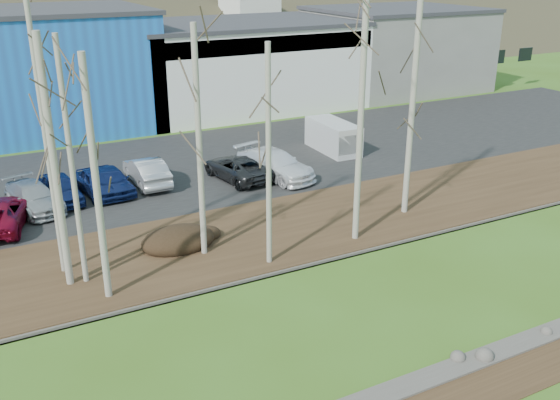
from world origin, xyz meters
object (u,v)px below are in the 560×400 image
car_2 (0,214)px  car_5 (147,171)px  car_9 (99,183)px  car_4 (111,181)px  van_white (335,137)px  car_7 (275,164)px  car_3 (34,197)px  car_6 (237,168)px  car_8 (60,189)px

car_2 → car_5: size_ratio=1.09×
car_2 → car_9: bearing=-139.2°
car_4 → van_white: size_ratio=0.90×
car_9 → car_2: bearing=-162.5°
car_5 → van_white: size_ratio=1.02×
car_4 → car_5: size_ratio=0.89×
car_7 → car_3: bearing=159.5°
car_3 → van_white: bearing=-8.2°
car_3 → van_white: van_white is taller
car_2 → car_3: (1.63, 1.55, -0.02)m
car_5 → car_3: bearing=9.5°
car_3 → car_6: 10.50m
car_2 → car_3: bearing=-119.4°
van_white → car_2: bearing=-169.2°
car_3 → car_9: bearing=-2.7°
car_8 → van_white: 16.71m
car_4 → car_9: bearing=173.9°
car_2 → car_9: (4.85, 2.12, 0.00)m
car_3 → car_5: size_ratio=1.00×
car_9 → car_7: bearing=-16.9°
car_3 → car_4: 3.91m
van_white → car_8: bearing=-174.9°
car_3 → car_4: (3.86, 0.57, 0.02)m
car_2 → car_7: (14.10, 0.35, 0.09)m
car_4 → car_7: 8.78m
car_4 → car_9: same height
car_7 → van_white: bearing=10.4°
car_2 → car_7: 14.10m
car_7 → car_9: size_ratio=1.33×
car_3 → car_9: 3.27m
car_9 → car_8: bearing=173.9°
car_4 → car_6: car_4 is taller
car_3 → car_4: car_4 is taller
car_6 → car_8: (-9.16, 1.05, 0.02)m
car_4 → car_7: bearing=-17.7°
car_8 → car_9: bearing=-6.1°
car_4 → car_5: (2.00, 0.44, 0.06)m
car_2 → car_3: 2.25m
car_4 → car_6: size_ratio=0.84×
car_3 → car_9: car_9 is taller
car_5 → car_6: size_ratio=0.94×
car_3 → car_6: car_6 is taller
car_3 → car_7: bearing=-18.3°
car_3 → van_white: size_ratio=1.02×
car_6 → car_5: bearing=-26.4°
car_6 → car_2: bearing=-3.5°
car_4 → car_5: 2.05m
car_2 → car_5: bearing=-144.0°
car_6 → car_7: bearing=151.4°
car_5 → car_8: car_5 is taller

